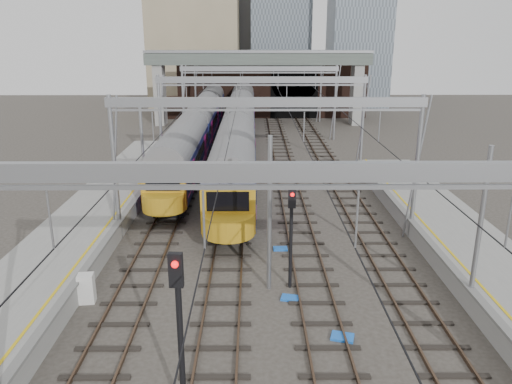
{
  "coord_description": "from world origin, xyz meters",
  "views": [
    {
      "loc": [
        -0.72,
        -18.2,
        10.88
      ],
      "look_at": [
        -0.54,
        8.93,
        2.4
      ],
      "focal_mm": 35.0,
      "sensor_mm": 36.0,
      "label": 1
    }
  ],
  "objects_px": {
    "train_main": "(242,111)",
    "signal_near_left": "(179,319)",
    "signal_near_centre": "(291,226)",
    "train_second": "(209,110)",
    "relay_cabinet": "(87,288)"
  },
  "relations": [
    {
      "from": "signal_near_left",
      "to": "signal_near_centre",
      "type": "distance_m",
      "value": 8.91
    },
    {
      "from": "train_main",
      "to": "signal_near_centre",
      "type": "height_order",
      "value": "train_main"
    },
    {
      "from": "train_main",
      "to": "signal_near_left",
      "type": "bearing_deg",
      "value": -90.96
    },
    {
      "from": "train_second",
      "to": "relay_cabinet",
      "type": "height_order",
      "value": "train_second"
    },
    {
      "from": "train_main",
      "to": "train_second",
      "type": "distance_m",
      "value": 4.31
    },
    {
      "from": "train_main",
      "to": "signal_near_centre",
      "type": "bearing_deg",
      "value": -85.55
    },
    {
      "from": "signal_near_left",
      "to": "relay_cabinet",
      "type": "distance_m",
      "value": 8.93
    },
    {
      "from": "signal_near_centre",
      "to": "relay_cabinet",
      "type": "relative_size",
      "value": 3.64
    },
    {
      "from": "signal_near_left",
      "to": "signal_near_centre",
      "type": "height_order",
      "value": "signal_near_left"
    },
    {
      "from": "relay_cabinet",
      "to": "signal_near_centre",
      "type": "bearing_deg",
      "value": 1.74
    },
    {
      "from": "train_second",
      "to": "train_main",
      "type": "bearing_deg",
      "value": -21.91
    },
    {
      "from": "train_main",
      "to": "signal_near_left",
      "type": "xyz_separation_m",
      "value": [
        -0.77,
        -46.05,
        0.8
      ]
    },
    {
      "from": "signal_near_left",
      "to": "signal_near_centre",
      "type": "bearing_deg",
      "value": 70.1
    },
    {
      "from": "train_second",
      "to": "signal_near_centre",
      "type": "bearing_deg",
      "value": -80.04
    },
    {
      "from": "train_main",
      "to": "relay_cabinet",
      "type": "xyz_separation_m",
      "value": [
        -5.8,
        -39.19,
        -1.93
      ]
    }
  ]
}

